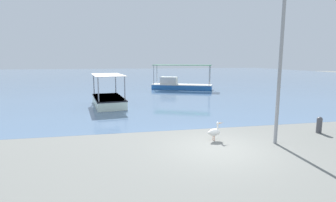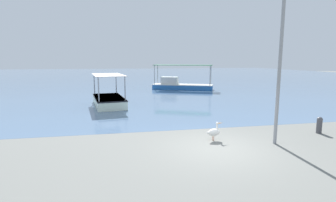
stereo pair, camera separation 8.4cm
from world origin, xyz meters
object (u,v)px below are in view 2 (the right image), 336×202
fishing_boat_center (180,84)px  fishing_boat_near_right (109,99)px  mooring_bollard (319,124)px  pelican (214,132)px  lamp_post (280,61)px

fishing_boat_center → fishing_boat_near_right: bearing=-129.3°
fishing_boat_near_right → mooring_bollard: 13.73m
pelican → lamp_post: 3.88m
pelican → fishing_boat_center: bearing=80.4°
lamp_post → mooring_bollard: (2.95, 1.00, -2.94)m
mooring_bollard → lamp_post: bearing=-161.3°
fishing_boat_near_right → pelican: (4.62, -9.64, -0.12)m
fishing_boat_center → lamp_post: (-0.92, -20.10, 2.76)m
fishing_boat_center → pelican: 19.50m
pelican → lamp_post: size_ratio=0.13×
fishing_boat_center → pelican: fishing_boat_center is taller
fishing_boat_center → lamp_post: 20.31m
pelican → lamp_post: bearing=-20.6°
fishing_boat_center → lamp_post: bearing=-92.6°
fishing_boat_center → lamp_post: size_ratio=1.16×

